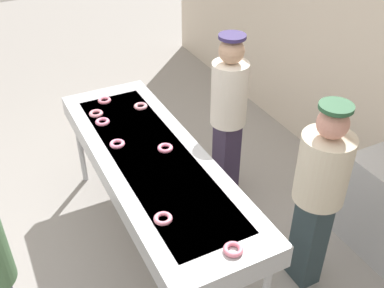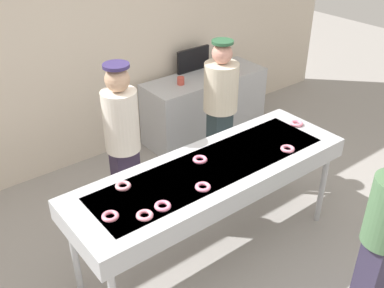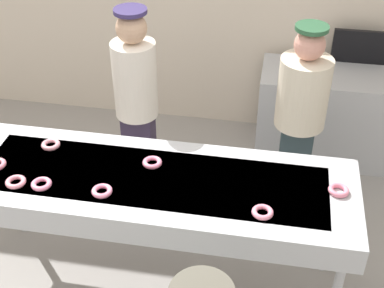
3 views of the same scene
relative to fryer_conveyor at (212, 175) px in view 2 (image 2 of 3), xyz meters
name	(u,v)px [view 2 (image 2 of 3)]	position (x,y,z in m)	size (l,w,h in m)	color
ground_plane	(210,251)	(0.00, 0.00, -0.88)	(16.00, 16.00, 0.00)	#9E9993
back_wall	(83,33)	(0.00, 2.26, 0.69)	(8.00, 0.12, 3.13)	beige
fryer_conveyor	(212,175)	(0.00, 0.00, 0.00)	(2.54, 0.81, 0.96)	#B7BABF
strawberry_donut_0	(110,216)	(-1.00, -0.06, 0.11)	(0.12, 0.12, 0.03)	pink
strawberry_donut_1	(145,215)	(-0.80, -0.21, 0.11)	(0.12, 0.12, 0.03)	pink
strawberry_donut_2	(297,123)	(1.13, 0.06, 0.11)	(0.12, 0.12, 0.03)	pink
strawberry_donut_3	(288,149)	(0.70, -0.21, 0.11)	(0.12, 0.12, 0.03)	pink
strawberry_donut_4	(200,160)	(-0.03, 0.13, 0.11)	(0.12, 0.12, 0.03)	pink
strawberry_donut_5	(203,187)	(-0.26, -0.20, 0.11)	(0.12, 0.12, 0.03)	pink
strawberry_donut_6	(123,186)	(-0.74, 0.20, 0.11)	(0.12, 0.12, 0.03)	pink
strawberry_donut_7	(163,206)	(-0.64, -0.20, 0.11)	(0.12, 0.12, 0.03)	pink
worker_baker	(123,138)	(-0.34, 0.90, 0.08)	(0.33, 0.33, 1.68)	#32273F
worker_assistant	(220,102)	(0.90, 0.92, 0.08)	(0.37, 0.37, 1.64)	#2A393F
prep_counter	(205,106)	(1.41, 1.81, -0.45)	(1.68, 0.60, 0.85)	#B7BABF
paper_cup_0	(181,81)	(1.00, 1.78, 0.02)	(0.09, 0.09, 0.10)	#CC4C3F
paper_cup_1	(235,69)	(1.78, 1.65, 0.02)	(0.09, 0.09, 0.10)	#CC4C3F
menu_display	(193,60)	(1.41, 2.06, 0.12)	(0.50, 0.04, 0.30)	black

